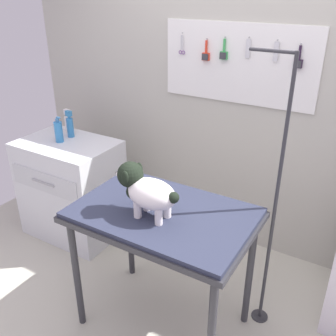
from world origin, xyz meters
name	(u,v)px	position (x,y,z in m)	size (l,w,h in m)	color
ground	(153,336)	(0.00, 0.00, -0.02)	(4.40, 4.00, 0.04)	#BAB7A7
rear_wall_panel	(241,111)	(0.01, 1.28, 1.16)	(4.00, 0.11, 2.30)	#B2B0A3
grooming_table	(163,223)	(0.00, 0.13, 0.79)	(1.05, 0.69, 0.87)	#2D2D33
grooming_arm	(273,214)	(0.53, 0.49, 0.82)	(0.30, 0.11, 1.76)	#2D2D33
dog	(145,190)	(-0.06, 0.05, 1.03)	(0.41, 0.20, 0.30)	white
counter_left	(72,188)	(-1.23, 0.61, 0.44)	(0.80, 0.58, 0.87)	silver
conditioner_bottle	(70,126)	(-1.29, 0.73, 0.97)	(0.06, 0.06, 0.23)	teal
spray_bottle_tall	(68,123)	(-1.37, 0.80, 0.96)	(0.06, 0.06, 0.21)	white
detangler_spray	(59,131)	(-1.29, 0.60, 0.96)	(0.07, 0.07, 0.22)	#3078B9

